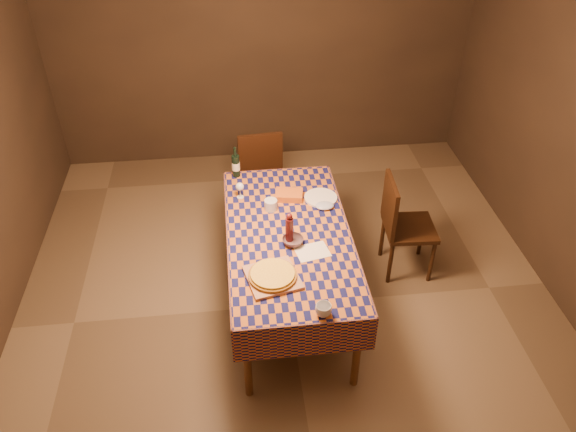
{
  "coord_description": "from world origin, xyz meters",
  "views": [
    {
      "loc": [
        -0.39,
        -3.28,
        3.45
      ],
      "look_at": [
        0.0,
        0.05,
        0.9
      ],
      "focal_mm": 35.0,
      "sensor_mm": 36.0,
      "label": 1
    }
  ],
  "objects_px": {
    "white_plate": "(321,198)",
    "chair_far": "(259,166)",
    "bowl": "(293,241)",
    "wine_bottle": "(236,165)",
    "chair_right": "(401,222)",
    "cutting_board": "(273,277)",
    "pizza": "(273,275)",
    "dining_table": "(289,241)"
  },
  "relations": [
    {
      "from": "dining_table",
      "to": "bowl",
      "type": "height_order",
      "value": "bowl"
    },
    {
      "from": "dining_table",
      "to": "cutting_board",
      "type": "relative_size",
      "value": 5.36
    },
    {
      "from": "pizza",
      "to": "bowl",
      "type": "distance_m",
      "value": 0.4
    },
    {
      "from": "bowl",
      "to": "white_plate",
      "type": "relative_size",
      "value": 0.58
    },
    {
      "from": "white_plate",
      "to": "chair_right",
      "type": "bearing_deg",
      "value": -6.29
    },
    {
      "from": "cutting_board",
      "to": "pizza",
      "type": "height_order",
      "value": "pizza"
    },
    {
      "from": "dining_table",
      "to": "pizza",
      "type": "distance_m",
      "value": 0.52
    },
    {
      "from": "pizza",
      "to": "white_plate",
      "type": "distance_m",
      "value": 1.02
    },
    {
      "from": "wine_bottle",
      "to": "chair_far",
      "type": "bearing_deg",
      "value": 66.78
    },
    {
      "from": "cutting_board",
      "to": "wine_bottle",
      "type": "height_order",
      "value": "wine_bottle"
    },
    {
      "from": "pizza",
      "to": "chair_far",
      "type": "relative_size",
      "value": 0.47
    },
    {
      "from": "chair_far",
      "to": "chair_right",
      "type": "relative_size",
      "value": 1.0
    },
    {
      "from": "cutting_board",
      "to": "bowl",
      "type": "relative_size",
      "value": 2.18
    },
    {
      "from": "bowl",
      "to": "chair_far",
      "type": "relative_size",
      "value": 0.17
    },
    {
      "from": "chair_far",
      "to": "chair_right",
      "type": "height_order",
      "value": "same"
    },
    {
      "from": "pizza",
      "to": "white_plate",
      "type": "bearing_deg",
      "value": 61.94
    },
    {
      "from": "chair_right",
      "to": "cutting_board",
      "type": "bearing_deg",
      "value": -144.76
    },
    {
      "from": "dining_table",
      "to": "chair_right",
      "type": "height_order",
      "value": "chair_right"
    },
    {
      "from": "white_plate",
      "to": "chair_far",
      "type": "height_order",
      "value": "chair_far"
    },
    {
      "from": "pizza",
      "to": "chair_right",
      "type": "distance_m",
      "value": 1.46
    },
    {
      "from": "dining_table",
      "to": "white_plate",
      "type": "relative_size",
      "value": 6.81
    },
    {
      "from": "white_plate",
      "to": "chair_far",
      "type": "bearing_deg",
      "value": 114.85
    },
    {
      "from": "pizza",
      "to": "bowl",
      "type": "bearing_deg",
      "value": 62.79
    },
    {
      "from": "dining_table",
      "to": "bowl",
      "type": "bearing_deg",
      "value": -82.0
    },
    {
      "from": "bowl",
      "to": "chair_far",
      "type": "bearing_deg",
      "value": 95.57
    },
    {
      "from": "pizza",
      "to": "chair_far",
      "type": "height_order",
      "value": "chair_far"
    },
    {
      "from": "bowl",
      "to": "pizza",
      "type": "bearing_deg",
      "value": -117.21
    },
    {
      "from": "white_plate",
      "to": "bowl",
      "type": "bearing_deg",
      "value": -118.61
    },
    {
      "from": "cutting_board",
      "to": "bowl",
      "type": "distance_m",
      "value": 0.4
    },
    {
      "from": "chair_far",
      "to": "dining_table",
      "type": "bearing_deg",
      "value": -84.64
    },
    {
      "from": "dining_table",
      "to": "cutting_board",
      "type": "xyz_separation_m",
      "value": [
        -0.17,
        -0.48,
        0.09
      ]
    },
    {
      "from": "bowl",
      "to": "chair_right",
      "type": "xyz_separation_m",
      "value": [
        0.99,
        0.47,
        -0.27
      ]
    },
    {
      "from": "pizza",
      "to": "chair_right",
      "type": "height_order",
      "value": "chair_right"
    },
    {
      "from": "chair_far",
      "to": "pizza",
      "type": "bearing_deg",
      "value": -91.13
    },
    {
      "from": "cutting_board",
      "to": "bowl",
      "type": "xyz_separation_m",
      "value": [
        0.18,
        0.36,
        0.01
      ]
    },
    {
      "from": "cutting_board",
      "to": "bowl",
      "type": "height_order",
      "value": "bowl"
    },
    {
      "from": "cutting_board",
      "to": "chair_far",
      "type": "distance_m",
      "value": 1.88
    },
    {
      "from": "bowl",
      "to": "white_plate",
      "type": "xyz_separation_m",
      "value": [
        0.3,
        0.55,
        -0.02
      ]
    },
    {
      "from": "dining_table",
      "to": "bowl",
      "type": "relative_size",
      "value": 11.71
    },
    {
      "from": "wine_bottle",
      "to": "chair_right",
      "type": "height_order",
      "value": "wine_bottle"
    },
    {
      "from": "wine_bottle",
      "to": "white_plate",
      "type": "bearing_deg",
      "value": -32.18
    },
    {
      "from": "white_plate",
      "to": "chair_far",
      "type": "relative_size",
      "value": 0.29
    }
  ]
}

